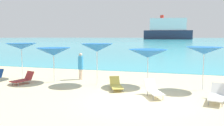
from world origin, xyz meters
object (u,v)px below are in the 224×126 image
(umbrella_1, at_px, (53,52))
(lounge_chair_5, at_px, (116,85))
(umbrella_4, at_px, (204,51))
(beachgoer_1, at_px, (81,65))
(umbrella_0, at_px, (21,46))
(lounge_chair_3, at_px, (154,90))
(lounge_chair_2, at_px, (23,79))
(umbrella_3, at_px, (148,54))
(umbrella_2, at_px, (97,48))
(cruise_ship, at_px, (168,30))
(lounge_chair_1, at_px, (217,95))

(umbrella_1, distance_m, lounge_chair_5, 4.49)
(umbrella_4, distance_m, beachgoer_1, 7.47)
(beachgoer_1, bearing_deg, umbrella_0, 78.30)
(lounge_chair_3, bearing_deg, umbrella_4, 15.44)
(lounge_chair_2, bearing_deg, umbrella_3, 27.72)
(umbrella_2, distance_m, cruise_ship, 212.62)
(umbrella_1, relative_size, cruise_ship, 0.05)
(umbrella_0, bearing_deg, umbrella_1, -10.43)
(lounge_chair_2, bearing_deg, lounge_chair_3, 10.66)
(lounge_chair_1, bearing_deg, umbrella_4, 111.00)
(lounge_chair_2, bearing_deg, cruise_ship, 107.19)
(beachgoer_1, bearing_deg, umbrella_2, -151.73)
(umbrella_3, xyz_separation_m, beachgoer_1, (-4.43, 0.79, -0.92))
(beachgoer_1, bearing_deg, umbrella_4, -121.55)
(umbrella_0, bearing_deg, umbrella_2, -4.02)
(umbrella_0, distance_m, umbrella_1, 2.70)
(umbrella_4, bearing_deg, lounge_chair_3, -138.52)
(beachgoer_1, distance_m, cruise_ship, 211.41)
(umbrella_0, xyz_separation_m, lounge_chair_2, (1.09, -1.36, -1.86))
(umbrella_0, distance_m, lounge_chair_1, 11.87)
(umbrella_3, relative_size, cruise_ship, 0.05)
(umbrella_1, height_order, lounge_chair_2, umbrella_1)
(lounge_chair_3, distance_m, cruise_ship, 214.60)
(umbrella_3, bearing_deg, umbrella_4, -3.42)
(umbrella_0, xyz_separation_m, umbrella_3, (8.24, 0.05, -0.31))
(lounge_chair_1, xyz_separation_m, lounge_chair_5, (-4.73, 1.04, -0.06))
(umbrella_2, xyz_separation_m, lounge_chair_5, (1.37, -0.89, -1.90))
(lounge_chair_1, xyz_separation_m, lounge_chair_2, (-10.41, 0.95, -0.03))
(umbrella_4, distance_m, lounge_chair_3, 3.54)
(lounge_chair_3, height_order, beachgoer_1, beachgoer_1)
(beachgoer_1, bearing_deg, lounge_chair_5, -149.55)
(umbrella_1, xyz_separation_m, lounge_chair_1, (8.85, -1.82, -1.56))
(umbrella_2, distance_m, umbrella_3, 2.90)
(lounge_chair_1, height_order, lounge_chair_2, lounge_chair_1)
(umbrella_0, xyz_separation_m, umbrella_1, (2.65, -0.49, -0.27))
(umbrella_2, distance_m, lounge_chair_1, 6.66)
(umbrella_3, relative_size, lounge_chair_3, 1.40)
(lounge_chair_5, bearing_deg, beachgoer_1, 120.70)
(umbrella_3, xyz_separation_m, lounge_chair_1, (3.25, -2.35, -1.52))
(beachgoer_1, xyz_separation_m, cruise_ship, (-4.88, 211.21, 7.85))
(lounge_chair_3, bearing_deg, beachgoer_1, 123.02)
(umbrella_2, height_order, lounge_chair_1, umbrella_2)
(umbrella_0, bearing_deg, umbrella_3, 0.32)
(lounge_chair_5, xyz_separation_m, cruise_ship, (-7.82, 213.31, 8.51))
(lounge_chair_3, bearing_deg, cruise_ship, 66.60)
(umbrella_2, relative_size, umbrella_3, 1.10)
(lounge_chair_1, bearing_deg, umbrella_1, 179.87)
(umbrella_2, relative_size, lounge_chair_1, 1.35)
(umbrella_3, bearing_deg, cruise_ship, 92.51)
(umbrella_0, xyz_separation_m, cruise_ship, (-1.06, 212.04, 6.62))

